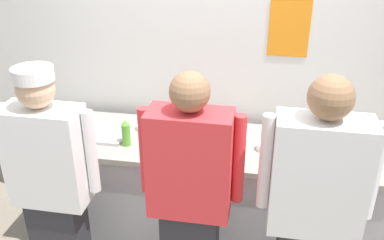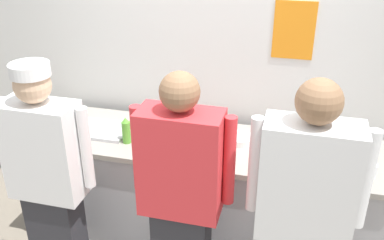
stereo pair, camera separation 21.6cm
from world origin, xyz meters
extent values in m
cube|color=silver|center=(0.00, 0.88, 1.47)|extent=(4.12, 0.10, 2.95)
cube|color=orange|center=(0.55, 0.82, 1.67)|extent=(0.29, 0.01, 0.42)
cube|color=#B2B2B7|center=(0.00, 0.38, 0.44)|extent=(2.58, 0.67, 0.88)
cube|color=gray|center=(0.00, 0.38, 0.90)|extent=(2.63, 0.73, 0.04)
cube|color=white|center=(-0.84, -0.32, 1.11)|extent=(0.47, 0.24, 0.63)
cylinder|color=white|center=(-1.11, -0.28, 1.15)|extent=(0.07, 0.07, 0.54)
cylinder|color=white|center=(-0.57, -0.28, 1.15)|extent=(0.07, 0.07, 0.54)
sphere|color=tan|center=(-0.84, -0.32, 1.54)|extent=(0.22, 0.22, 0.22)
cylinder|color=white|center=(-0.84, -0.32, 1.64)|extent=(0.23, 0.23, 0.08)
cube|color=red|center=(0.03, -0.29, 1.14)|extent=(0.48, 0.24, 0.65)
cylinder|color=red|center=(-0.25, -0.25, 1.17)|extent=(0.07, 0.07, 0.55)
cylinder|color=red|center=(0.30, -0.25, 1.17)|extent=(0.07, 0.07, 0.55)
sphere|color=#8C6647|center=(0.03, -0.29, 1.58)|extent=(0.22, 0.22, 0.22)
cube|color=white|center=(0.73, -0.35, 1.18)|extent=(0.49, 0.24, 0.67)
cylinder|color=white|center=(0.45, -0.31, 1.21)|extent=(0.07, 0.07, 0.57)
cylinder|color=white|center=(1.01, -0.31, 1.21)|extent=(0.07, 0.07, 0.57)
sphere|color=#8C6647|center=(0.73, -0.35, 1.63)|extent=(0.23, 0.23, 0.23)
cylinder|color=white|center=(0.26, 0.46, 0.92)|extent=(0.20, 0.20, 0.01)
cylinder|color=white|center=(0.26, 0.46, 0.93)|extent=(0.20, 0.20, 0.01)
cylinder|color=white|center=(0.26, 0.46, 0.95)|extent=(0.20, 0.20, 0.01)
cylinder|color=white|center=(0.26, 0.46, 0.96)|extent=(0.20, 0.20, 0.01)
cylinder|color=white|center=(0.00, 0.22, 0.92)|extent=(0.20, 0.20, 0.01)
cylinder|color=white|center=(0.00, 0.22, 0.93)|extent=(0.20, 0.20, 0.01)
cylinder|color=white|center=(0.00, 0.22, 0.95)|extent=(0.20, 0.20, 0.01)
cylinder|color=white|center=(0.00, 0.22, 0.96)|extent=(0.20, 0.20, 0.01)
cylinder|color=white|center=(0.00, 0.22, 0.97)|extent=(0.20, 0.20, 0.01)
cylinder|color=white|center=(0.00, 0.22, 0.98)|extent=(0.20, 0.20, 0.01)
cylinder|color=white|center=(0.00, 0.22, 0.99)|extent=(0.20, 0.20, 0.01)
cylinder|color=#B7BABF|center=(0.85, 0.35, 0.98)|extent=(0.40, 0.40, 0.13)
cube|color=#B7BABF|center=(-0.83, 0.36, 0.93)|extent=(0.49, 0.33, 0.02)
cylinder|color=red|center=(-0.15, 0.57, 0.99)|extent=(0.06, 0.06, 0.14)
cone|color=red|center=(-0.15, 0.57, 1.08)|extent=(0.05, 0.05, 0.04)
cylinder|color=#56A333|center=(-0.54, 0.24, 1.00)|extent=(0.06, 0.06, 0.16)
cone|color=#56A333|center=(-0.54, 0.24, 1.10)|extent=(0.05, 0.05, 0.04)
cylinder|color=white|center=(0.15, 0.32, 0.94)|extent=(0.10, 0.10, 0.04)
cylinder|color=#5B932D|center=(0.15, 0.32, 0.95)|extent=(0.08, 0.08, 0.01)
cylinder|color=white|center=(-0.28, 0.26, 0.94)|extent=(0.10, 0.10, 0.04)
cylinder|color=red|center=(-0.28, 0.26, 0.95)|extent=(0.08, 0.08, 0.01)
cylinder|color=white|center=(0.44, 0.34, 0.94)|extent=(0.11, 0.11, 0.05)
cylinder|color=gold|center=(0.44, 0.34, 0.96)|extent=(0.09, 0.09, 0.01)
cylinder|color=white|center=(-0.50, 0.50, 0.93)|extent=(0.10, 0.10, 0.04)
cylinder|color=#5B932D|center=(-0.50, 0.50, 0.95)|extent=(0.08, 0.08, 0.01)
cylinder|color=white|center=(1.12, 0.22, 0.96)|extent=(0.09, 0.09, 0.09)
cube|color=#B7BABF|center=(-0.03, 0.24, 0.92)|extent=(0.19, 0.03, 0.01)
cube|color=black|center=(-0.17, 0.24, 0.92)|extent=(0.09, 0.03, 0.02)
camera|label=1|loc=(0.41, -2.34, 2.43)|focal=40.04mm
camera|label=2|loc=(0.62, -2.29, 2.43)|focal=40.04mm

